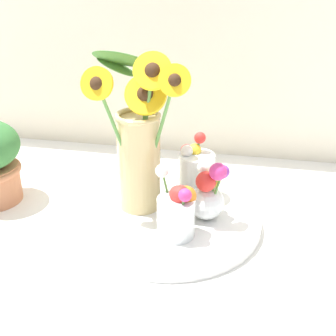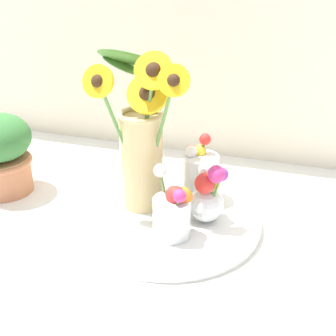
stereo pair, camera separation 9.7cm
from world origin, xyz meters
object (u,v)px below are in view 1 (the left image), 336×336
Objects in this scene: serving_tray at (168,219)px; vase_small_back at (196,173)px; vase_small_center at (177,210)px; vase_bulb_right at (208,194)px; mason_jar_sunflowers at (139,144)px.

vase_small_back is (0.05, 0.10, 0.07)m from serving_tray.
vase_small_center is at bearing -95.00° from vase_small_back.
vase_bulb_right is 0.10m from vase_small_back.
vase_small_center is 0.90× the size of vase_small_back.
mason_jar_sunflowers is at bearing 155.74° from serving_tray.
serving_tray is at bearing -24.26° from mason_jar_sunflowers.
vase_small_center is at bearing -44.17° from mason_jar_sunflowers.
vase_small_back reaches higher than vase_small_center.
vase_bulb_right is (0.05, 0.07, 0.00)m from vase_small_center.
serving_tray is 0.18m from mason_jar_sunflowers.
mason_jar_sunflowers reaches higher than vase_small_back.
vase_bulb_right is (0.15, -0.03, -0.09)m from mason_jar_sunflowers.
serving_tray is at bearing -176.02° from vase_bulb_right.
vase_bulb_right is at bearing 53.95° from vase_small_center.
vase_small_center is (0.03, -0.07, 0.07)m from serving_tray.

